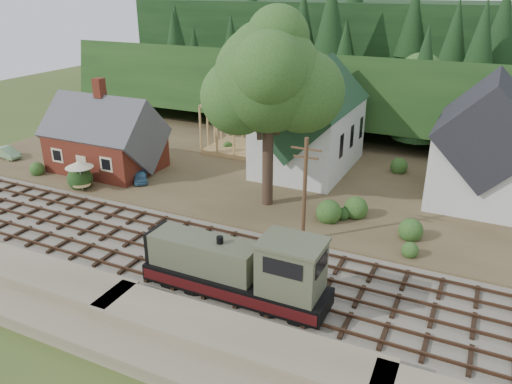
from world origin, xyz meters
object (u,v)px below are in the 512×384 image
at_px(locomotive, 241,271).
at_px(car_blue, 140,176).
at_px(car_green, 7,153).
at_px(patio_set, 79,166).

distance_m(locomotive, car_blue, 21.24).
relative_size(car_blue, car_green, 0.88).
xyz_separation_m(locomotive, patio_set, (-20.49, 8.50, 0.61)).
height_order(locomotive, car_green, locomotive).
bearing_deg(car_blue, locomotive, -75.95).
bearing_deg(car_blue, patio_set, -169.74).
relative_size(locomotive, car_green, 3.16).
bearing_deg(car_green, locomotive, -100.97).
xyz_separation_m(locomotive, car_blue, (-17.11, 12.52, -1.19)).
xyz_separation_m(car_blue, car_green, (-17.09, -0.59, 0.05)).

